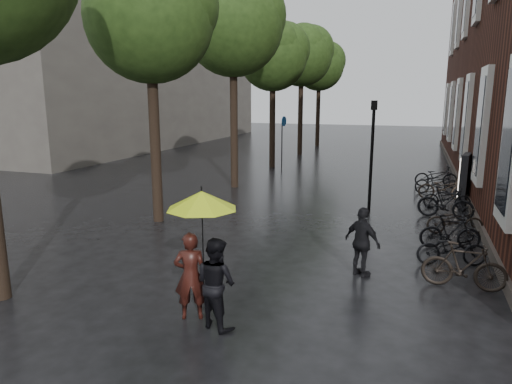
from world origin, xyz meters
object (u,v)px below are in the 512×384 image
at_px(pedestrian_walking, 362,242).
at_px(person_burgundy, 191,276).
at_px(person_black, 216,283).
at_px(parked_bicycles, 445,202).
at_px(lamp_post, 372,146).
at_px(ad_lightbox, 465,178).

bearing_deg(pedestrian_walking, person_burgundy, 80.23).
bearing_deg(person_black, parked_bicycles, -90.85).
height_order(person_black, pedestrian_walking, person_black).
relative_size(parked_bicycles, lamp_post, 3.25).
bearing_deg(person_black, pedestrian_walking, -100.94).
height_order(person_burgundy, parked_bicycles, person_burgundy).
distance_m(parked_bicycles, ad_lightbox, 2.49).
height_order(person_burgundy, ad_lightbox, ad_lightbox).
distance_m(person_black, parked_bicycles, 10.24).
xyz_separation_m(parked_bicycles, ad_lightbox, (0.76, 2.32, 0.46)).
relative_size(person_black, pedestrian_walking, 1.02).
bearing_deg(ad_lightbox, person_black, -101.26).
relative_size(person_black, ad_lightbox, 0.87).
relative_size(person_black, parked_bicycles, 0.13).
xyz_separation_m(ad_lightbox, lamp_post, (-3.18, -2.64, 1.37)).
xyz_separation_m(pedestrian_walking, ad_lightbox, (2.76, 8.56, 0.14)).
bearing_deg(parked_bicycles, ad_lightbox, 71.91).
bearing_deg(lamp_post, pedestrian_walking, -85.93).
bearing_deg(person_burgundy, lamp_post, -128.48).
bearing_deg(lamp_post, person_black, -100.45).
height_order(person_black, parked_bicycles, person_black).
height_order(person_burgundy, person_black, person_burgundy).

